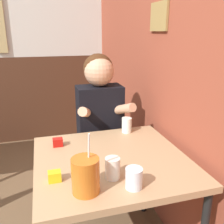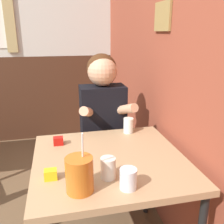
# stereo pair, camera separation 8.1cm
# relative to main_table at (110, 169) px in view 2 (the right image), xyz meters

# --- Properties ---
(brick_wall_right) EXTENTS (0.08, 4.51, 2.70)m
(brick_wall_right) POSITION_rel_main_table_xyz_m (0.50, 0.84, 0.70)
(brick_wall_right) COLOR brown
(brick_wall_right) RESTS_ON ground_plane
(main_table) EXTENTS (0.84, 0.81, 0.73)m
(main_table) POSITION_rel_main_table_xyz_m (0.00, 0.00, 0.00)
(main_table) COLOR tan
(main_table) RESTS_ON ground_plane
(person_seated) EXTENTS (0.42, 0.42, 1.25)m
(person_seated) POSITION_rel_main_table_xyz_m (0.07, 0.58, 0.02)
(person_seated) COLOR black
(person_seated) RESTS_ON ground_plane
(cocktail_pitcher) EXTENTS (0.12, 0.12, 0.28)m
(cocktail_pitcher) POSITION_rel_main_table_xyz_m (-0.19, -0.27, 0.16)
(cocktail_pitcher) COLOR #C6661E
(cocktail_pitcher) RESTS_ON main_table
(glass_near_pitcher) EXTENTS (0.08, 0.08, 0.10)m
(glass_near_pitcher) POSITION_rel_main_table_xyz_m (0.02, -0.30, 0.12)
(glass_near_pitcher) COLOR silver
(glass_near_pitcher) RESTS_ON main_table
(glass_center) EXTENTS (0.07, 0.07, 0.10)m
(glass_center) POSITION_rel_main_table_xyz_m (0.20, 0.33, 0.13)
(glass_center) COLOR silver
(glass_center) RESTS_ON main_table
(glass_far_side) EXTENTS (0.07, 0.07, 0.11)m
(glass_far_side) POSITION_rel_main_table_xyz_m (-0.05, -0.19, 0.13)
(glass_far_side) COLOR silver
(glass_far_side) RESTS_ON main_table
(condiment_ketchup) EXTENTS (0.06, 0.04, 0.05)m
(condiment_ketchup) POSITION_rel_main_table_xyz_m (-0.28, 0.24, 0.10)
(condiment_ketchup) COLOR #B7140F
(condiment_ketchup) RESTS_ON main_table
(condiment_mustard) EXTENTS (0.06, 0.04, 0.05)m
(condiment_mustard) POSITION_rel_main_table_xyz_m (-0.32, -0.15, 0.10)
(condiment_mustard) COLOR yellow
(condiment_mustard) RESTS_ON main_table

